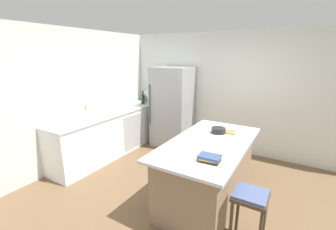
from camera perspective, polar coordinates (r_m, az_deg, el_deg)
The scene contains 16 objects.
ground_plane at distance 3.69m, azimuth 3.40°, elevation -20.20°, with size 7.20×7.20×0.00m, color brown.
wall_rear at distance 5.19m, azimuth 15.27°, elevation 5.33°, with size 6.00×0.10×2.60m, color silver.
wall_left at distance 4.74m, azimuth -23.65°, elevation 3.73°, with size 0.10×6.00×2.60m, color silver.
counter_run_left at distance 5.11m, azimuth -13.94°, elevation -4.38°, with size 0.65×2.83×0.93m.
kitchen_island at distance 3.51m, azimuth 10.01°, elevation -13.45°, with size 1.04×2.01×0.91m.
refrigerator at distance 5.33m, azimuth 1.21°, elevation 1.97°, with size 0.85×0.78×1.85m.
bar_stool at distance 2.79m, azimuth 19.84°, elevation -20.04°, with size 0.36×0.36×0.69m.
sink_faucet at distance 4.86m, azimuth -16.30°, elevation 2.07°, with size 0.15×0.05×0.30m.
flower_vase at distance 4.57m, azimuth -19.80°, elevation 0.14°, with size 0.09×0.09×0.28m.
soda_bottle at distance 5.91m, azimuth -5.44°, elevation 4.67°, with size 0.07×0.07×0.36m.
gin_bottle at distance 5.83m, azimuth -5.70°, elevation 4.42°, with size 0.07×0.07×0.33m.
olive_oil_bottle at distance 5.73m, azimuth -6.05°, elevation 4.11°, with size 0.06×0.06×0.31m.
wine_bottle at distance 5.64m, azimuth -6.34°, elevation 4.06°, with size 0.07×0.07×0.32m.
cookbook_stack at distance 2.73m, azimuth 10.37°, elevation -10.60°, with size 0.26×0.19×0.08m.
mixing_bowl at distance 3.70m, azimuth 12.51°, elevation -3.78°, with size 0.22×0.22×0.08m.
cutting_board at distance 3.78m, azimuth 13.98°, elevation -3.99°, with size 0.37×0.24×0.02m.
Camera 1 is at (1.37, -2.69, 2.12)m, focal length 24.33 mm.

